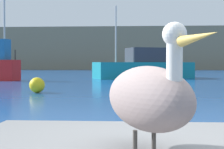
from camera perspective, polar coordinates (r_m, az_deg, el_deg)
name	(u,v)px	position (r m, az deg, el deg)	size (l,w,h in m)	color
hillside_backdrop	(138,49)	(72.59, 4.07, 3.92)	(140.00, 12.23, 7.90)	#7F755B
pelican	(149,97)	(2.34, 5.74, -3.45)	(0.74, 1.14, 0.80)	gray
fishing_boat_teal	(144,67)	(29.69, 5.03, 1.19)	(8.27, 5.26, 5.69)	teal
mooring_buoy	(37,85)	(15.51, -11.54, -1.62)	(0.64, 0.64, 0.64)	yellow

